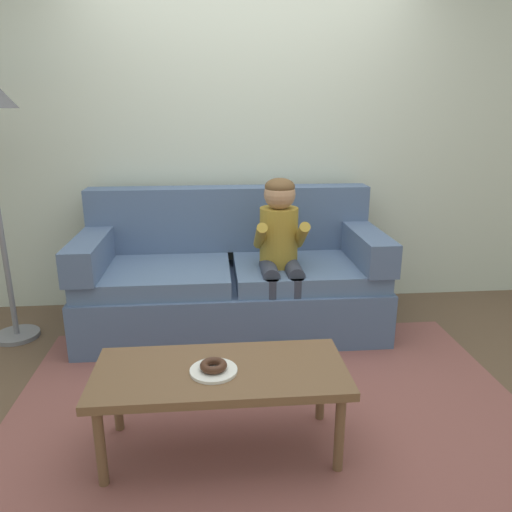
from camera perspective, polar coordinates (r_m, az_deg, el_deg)
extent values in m
plane|color=brown|center=(2.91, 0.94, -14.97)|extent=(10.00, 10.00, 0.00)
cube|color=beige|center=(3.87, -1.19, 14.88)|extent=(8.00, 0.10, 2.80)
cube|color=brown|center=(2.70, 1.53, -17.66)|extent=(2.73, 1.99, 0.01)
cube|color=slate|center=(3.53, -2.77, -5.56)|extent=(2.09, 0.90, 0.38)
cube|color=slate|center=(3.41, -11.59, -2.20)|extent=(1.00, 0.74, 0.12)
cube|color=slate|center=(3.45, 5.91, -1.73)|extent=(1.00, 0.74, 0.12)
cube|color=slate|center=(3.70, -3.12, 4.41)|extent=(2.09, 0.20, 0.48)
cube|color=slate|center=(3.49, -18.58, 0.58)|extent=(0.20, 0.90, 0.22)
cube|color=slate|center=(3.55, 12.55, 1.36)|extent=(0.20, 0.90, 0.22)
cube|color=brown|center=(2.24, -4.18, -13.47)|extent=(1.13, 0.49, 0.04)
cylinder|color=brown|center=(2.26, -17.74, -20.57)|extent=(0.04, 0.04, 0.39)
cylinder|color=brown|center=(2.26, 9.73, -19.81)|extent=(0.04, 0.04, 0.39)
cylinder|color=brown|center=(2.56, -15.95, -15.53)|extent=(0.04, 0.04, 0.39)
cylinder|color=brown|center=(2.56, 7.59, -14.90)|extent=(0.04, 0.04, 0.39)
cylinder|color=olive|center=(3.32, 2.67, 2.26)|extent=(0.26, 0.26, 0.40)
sphere|color=tan|center=(3.23, 2.79, 7.26)|extent=(0.21, 0.21, 0.21)
ellipsoid|color=brown|center=(3.23, 2.80, 8.09)|extent=(0.20, 0.20, 0.12)
cylinder|color=#333847|center=(3.22, 1.57, -1.72)|extent=(0.11, 0.30, 0.11)
cylinder|color=#333847|center=(3.16, 1.85, -6.54)|extent=(0.09, 0.09, 0.44)
cube|color=black|center=(3.22, 1.91, -10.97)|extent=(0.10, 0.20, 0.06)
cylinder|color=olive|center=(3.19, 0.51, 2.34)|extent=(0.07, 0.29, 0.23)
cylinder|color=#333847|center=(3.24, 4.38, -1.63)|extent=(0.11, 0.30, 0.11)
cylinder|color=#333847|center=(3.18, 4.73, -6.42)|extent=(0.09, 0.09, 0.44)
cube|color=black|center=(3.25, 4.77, -10.82)|extent=(0.10, 0.20, 0.06)
cylinder|color=olive|center=(3.23, 5.32, 2.44)|extent=(0.07, 0.29, 0.23)
cylinder|color=white|center=(2.20, -4.99, -13.22)|extent=(0.21, 0.21, 0.01)
torus|color=#422619|center=(2.19, -5.00, -12.65)|extent=(0.13, 0.13, 0.04)
cube|color=red|center=(2.93, -15.08, -14.77)|extent=(0.16, 0.09, 0.05)
cylinder|color=red|center=(2.95, -16.76, -14.73)|extent=(0.06, 0.06, 0.05)
cylinder|color=red|center=(2.92, -13.38, -14.80)|extent=(0.06, 0.06, 0.05)
cylinder|color=slate|center=(3.84, -26.15, -8.31)|extent=(0.30, 0.30, 0.03)
cylinder|color=slate|center=(3.60, -27.78, 3.26)|extent=(0.04, 0.04, 1.56)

